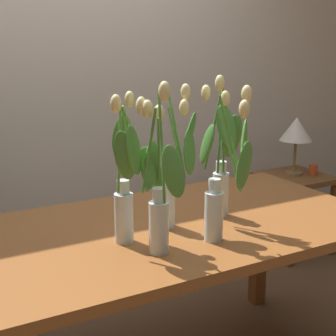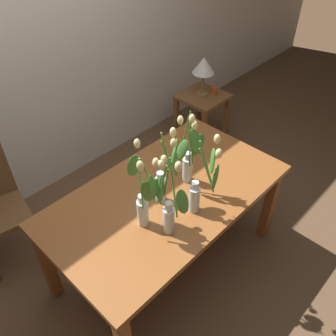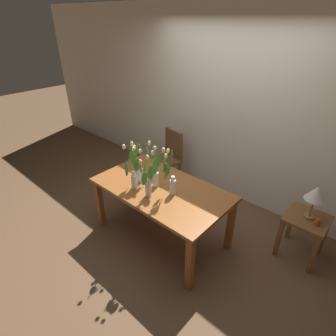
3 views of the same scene
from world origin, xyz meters
name	(u,v)px [view 3 (image 3 of 3)]	position (x,y,z in m)	size (l,w,h in m)	color
ground_plane	(162,235)	(0.00, 0.00, 0.00)	(18.00, 18.00, 0.00)	brown
room_wall_rear	(231,108)	(0.00, 1.46, 1.35)	(9.00, 0.10, 2.70)	silver
dining_table	(162,194)	(0.00, 0.00, 0.65)	(1.60, 0.90, 0.74)	brown
tulip_vase_0	(139,167)	(-0.27, -0.09, 0.95)	(0.19, 0.28, 0.54)	silver
tulip_vase_1	(134,173)	(-0.22, -0.22, 0.95)	(0.19, 0.25, 0.59)	silver
tulip_vase_2	(148,184)	(0.03, -0.25, 0.92)	(0.16, 0.17, 0.56)	silver
tulip_vase_3	(156,173)	(-0.05, -0.04, 0.93)	(0.17, 0.14, 0.55)	silver
tulip_vase_4	(170,177)	(0.16, -0.04, 0.96)	(0.14, 0.18, 0.58)	silver
dining_chair	(169,155)	(-0.77, 0.99, 0.52)	(0.47, 0.47, 0.93)	brown
side_table	(305,226)	(1.42, 0.85, 0.43)	(0.44, 0.44, 0.55)	brown
table_lamp	(316,194)	(1.42, 0.87, 0.86)	(0.22, 0.22, 0.40)	olive
pillar_candle	(317,222)	(1.52, 0.79, 0.59)	(0.06, 0.06, 0.07)	#CC4C23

